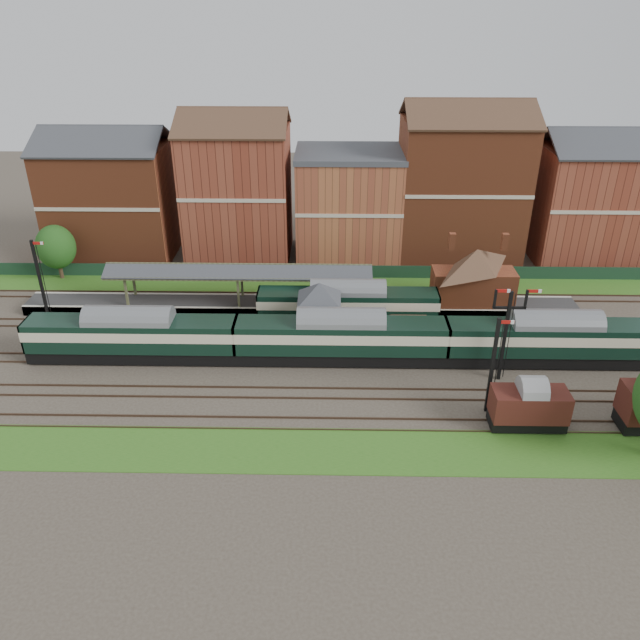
{
  "coord_description": "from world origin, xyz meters",
  "views": [
    {
      "loc": [
        -1.99,
        -46.35,
        28.43
      ],
      "look_at": [
        -2.91,
        2.0,
        3.0
      ],
      "focal_mm": 35.0,
      "sensor_mm": 36.0,
      "label": 1
    }
  ],
  "objects_px": {
    "dmu_train": "(341,337)",
    "platform_railcar": "(348,305)",
    "signal_box": "(319,312)",
    "semaphore_bracket": "(506,330)",
    "goods_van_a": "(529,406)"
  },
  "relations": [
    {
      "from": "signal_box",
      "to": "dmu_train",
      "type": "height_order",
      "value": "signal_box"
    },
    {
      "from": "signal_box",
      "to": "semaphore_bracket",
      "type": "height_order",
      "value": "semaphore_bracket"
    },
    {
      "from": "semaphore_bracket",
      "to": "platform_railcar",
      "type": "bearing_deg",
      "value": 144.05
    },
    {
      "from": "signal_box",
      "to": "platform_railcar",
      "type": "bearing_deg",
      "value": 51.05
    },
    {
      "from": "signal_box",
      "to": "platform_railcar",
      "type": "distance_m",
      "value": 4.27
    },
    {
      "from": "signal_box",
      "to": "dmu_train",
      "type": "relative_size",
      "value": 0.11
    },
    {
      "from": "dmu_train",
      "to": "goods_van_a",
      "type": "xyz_separation_m",
      "value": [
        13.57,
        -9.0,
        -0.54
      ]
    },
    {
      "from": "goods_van_a",
      "to": "signal_box",
      "type": "bearing_deg",
      "value": 141.64
    },
    {
      "from": "signal_box",
      "to": "semaphore_bracket",
      "type": "distance_m",
      "value": 16.16
    },
    {
      "from": "platform_railcar",
      "to": "goods_van_a",
      "type": "bearing_deg",
      "value": -50.34
    },
    {
      "from": "dmu_train",
      "to": "platform_railcar",
      "type": "relative_size",
      "value": 3.17
    },
    {
      "from": "goods_van_a",
      "to": "dmu_train",
      "type": "bearing_deg",
      "value": 146.44
    },
    {
      "from": "platform_railcar",
      "to": "semaphore_bracket",
      "type": "bearing_deg",
      "value": -35.95
    },
    {
      "from": "semaphore_bracket",
      "to": "platform_railcar",
      "type": "distance_m",
      "value": 15.51
    },
    {
      "from": "platform_railcar",
      "to": "goods_van_a",
      "type": "xyz_separation_m",
      "value": [
        12.85,
        -15.5,
        -0.42
      ]
    }
  ]
}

